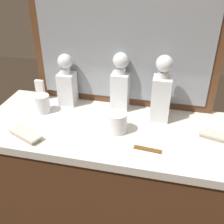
{
  "coord_description": "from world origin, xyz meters",
  "views": [
    {
      "loc": [
        0.24,
        -1.02,
        1.61
      ],
      "look_at": [
        0.0,
        0.0,
        0.98
      ],
      "focal_mm": 43.63,
      "sensor_mm": 36.0,
      "label": 1
    }
  ],
  "objects_px": {
    "crystal_tumbler_far_right": "(118,123)",
    "crystal_tumbler_center": "(43,104)",
    "silver_brush_right": "(25,134)",
    "tortoiseshell_comb": "(148,149)",
    "napkin_holder": "(40,91)",
    "crystal_decanter_rear": "(67,84)",
    "crystal_decanter_right": "(121,87)",
    "crystal_decanter_far_left": "(161,95)",
    "silver_brush_center": "(217,136)"
  },
  "relations": [
    {
      "from": "silver_brush_center",
      "to": "silver_brush_right",
      "type": "relative_size",
      "value": 0.9
    },
    {
      "from": "tortoiseshell_comb",
      "to": "silver_brush_right",
      "type": "bearing_deg",
      "value": -176.81
    },
    {
      "from": "crystal_tumbler_far_right",
      "to": "napkin_holder",
      "type": "distance_m",
      "value": 0.52
    },
    {
      "from": "silver_brush_right",
      "to": "crystal_tumbler_center",
      "type": "bearing_deg",
      "value": 94.28
    },
    {
      "from": "napkin_holder",
      "to": "crystal_decanter_rear",
      "type": "bearing_deg",
      "value": -4.64
    },
    {
      "from": "crystal_decanter_far_left",
      "to": "crystal_tumbler_center",
      "type": "xyz_separation_m",
      "value": [
        -0.57,
        -0.07,
        -0.09
      ]
    },
    {
      "from": "crystal_decanter_right",
      "to": "tortoiseshell_comb",
      "type": "bearing_deg",
      "value": -60.99
    },
    {
      "from": "crystal_decanter_right",
      "to": "silver_brush_right",
      "type": "distance_m",
      "value": 0.51
    },
    {
      "from": "crystal_decanter_far_left",
      "to": "crystal_tumbler_center",
      "type": "height_order",
      "value": "crystal_decanter_far_left"
    },
    {
      "from": "crystal_tumbler_center",
      "to": "tortoiseshell_comb",
      "type": "xyz_separation_m",
      "value": [
        0.55,
        -0.19,
        -0.04
      ]
    },
    {
      "from": "crystal_decanter_rear",
      "to": "crystal_decanter_far_left",
      "type": "distance_m",
      "value": 0.48
    },
    {
      "from": "crystal_decanter_right",
      "to": "napkin_holder",
      "type": "distance_m",
      "value": 0.45
    },
    {
      "from": "crystal_decanter_far_left",
      "to": "crystal_decanter_right",
      "type": "bearing_deg",
      "value": 162.69
    },
    {
      "from": "silver_brush_right",
      "to": "napkin_holder",
      "type": "bearing_deg",
      "value": 104.51
    },
    {
      "from": "crystal_tumbler_far_right",
      "to": "crystal_tumbler_center",
      "type": "bearing_deg",
      "value": 168.2
    },
    {
      "from": "silver_brush_center",
      "to": "napkin_holder",
      "type": "bearing_deg",
      "value": 169.61
    },
    {
      "from": "crystal_tumbler_far_right",
      "to": "silver_brush_right",
      "type": "bearing_deg",
      "value": -160.86
    },
    {
      "from": "crystal_decanter_rear",
      "to": "silver_brush_right",
      "type": "bearing_deg",
      "value": -103.12
    },
    {
      "from": "crystal_tumbler_center",
      "to": "silver_brush_right",
      "type": "height_order",
      "value": "crystal_tumbler_center"
    },
    {
      "from": "silver_brush_right",
      "to": "tortoiseshell_comb",
      "type": "bearing_deg",
      "value": 3.19
    },
    {
      "from": "napkin_holder",
      "to": "silver_brush_center",
      "type": "bearing_deg",
      "value": -10.39
    },
    {
      "from": "crystal_decanter_rear",
      "to": "crystal_decanter_right",
      "type": "xyz_separation_m",
      "value": [
        0.28,
        0.02,
        0.01
      ]
    },
    {
      "from": "tortoiseshell_comb",
      "to": "napkin_holder",
      "type": "xyz_separation_m",
      "value": [
        -0.62,
        0.31,
        0.04
      ]
    },
    {
      "from": "napkin_holder",
      "to": "crystal_decanter_far_left",
      "type": "bearing_deg",
      "value": -5.24
    },
    {
      "from": "crystal_decanter_far_left",
      "to": "crystal_decanter_right",
      "type": "distance_m",
      "value": 0.21
    },
    {
      "from": "crystal_decanter_rear",
      "to": "crystal_tumbler_center",
      "type": "bearing_deg",
      "value": -129.69
    },
    {
      "from": "crystal_decanter_rear",
      "to": "silver_brush_right",
      "type": "distance_m",
      "value": 0.35
    },
    {
      "from": "crystal_decanter_rear",
      "to": "crystal_tumbler_far_right",
      "type": "height_order",
      "value": "crystal_decanter_rear"
    },
    {
      "from": "silver_brush_center",
      "to": "tortoiseshell_comb",
      "type": "height_order",
      "value": "silver_brush_center"
    },
    {
      "from": "crystal_tumbler_far_right",
      "to": "crystal_decanter_rear",
      "type": "bearing_deg",
      "value": 147.54
    },
    {
      "from": "crystal_decanter_far_left",
      "to": "napkin_holder",
      "type": "relative_size",
      "value": 2.9
    },
    {
      "from": "crystal_decanter_right",
      "to": "crystal_tumbler_center",
      "type": "height_order",
      "value": "crystal_decanter_right"
    },
    {
      "from": "crystal_tumbler_far_right",
      "to": "silver_brush_right",
      "type": "height_order",
      "value": "crystal_tumbler_far_right"
    },
    {
      "from": "crystal_decanter_far_left",
      "to": "silver_brush_center",
      "type": "xyz_separation_m",
      "value": [
        0.26,
        -0.11,
        -0.12
      ]
    },
    {
      "from": "crystal_tumbler_far_right",
      "to": "tortoiseshell_comb",
      "type": "bearing_deg",
      "value": -34.93
    },
    {
      "from": "crystal_decanter_rear",
      "to": "crystal_decanter_right",
      "type": "height_order",
      "value": "crystal_decanter_right"
    },
    {
      "from": "crystal_tumbler_center",
      "to": "silver_brush_right",
      "type": "bearing_deg",
      "value": -85.72
    },
    {
      "from": "crystal_tumbler_center",
      "to": "napkin_holder",
      "type": "height_order",
      "value": "napkin_holder"
    },
    {
      "from": "silver_brush_center",
      "to": "napkin_holder",
      "type": "height_order",
      "value": "napkin_holder"
    },
    {
      "from": "napkin_holder",
      "to": "silver_brush_right",
      "type": "bearing_deg",
      "value": -75.49
    },
    {
      "from": "crystal_decanter_far_left",
      "to": "crystal_tumbler_center",
      "type": "distance_m",
      "value": 0.59
    },
    {
      "from": "crystal_decanter_rear",
      "to": "napkin_holder",
      "type": "distance_m",
      "value": 0.18
    },
    {
      "from": "silver_brush_center",
      "to": "napkin_holder",
      "type": "xyz_separation_m",
      "value": [
        -0.9,
        0.17,
        0.03
      ]
    },
    {
      "from": "crystal_decanter_rear",
      "to": "crystal_decanter_far_left",
      "type": "bearing_deg",
      "value": -5.45
    },
    {
      "from": "crystal_decanter_rear",
      "to": "tortoiseshell_comb",
      "type": "distance_m",
      "value": 0.56
    },
    {
      "from": "silver_brush_right",
      "to": "napkin_holder",
      "type": "xyz_separation_m",
      "value": [
        -0.09,
        0.34,
        0.03
      ]
    },
    {
      "from": "crystal_decanter_right",
      "to": "crystal_tumbler_far_right",
      "type": "xyz_separation_m",
      "value": [
        0.03,
        -0.21,
        -0.08
      ]
    },
    {
      "from": "crystal_decanter_right",
      "to": "napkin_holder",
      "type": "height_order",
      "value": "crystal_decanter_right"
    },
    {
      "from": "crystal_decanter_far_left",
      "to": "silver_brush_center",
      "type": "distance_m",
      "value": 0.3
    },
    {
      "from": "crystal_tumbler_far_right",
      "to": "crystal_decanter_far_left",
      "type": "bearing_deg",
      "value": 40.73
    }
  ]
}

